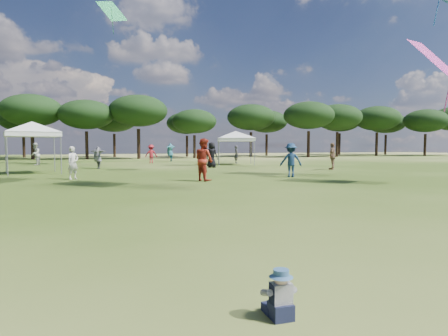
% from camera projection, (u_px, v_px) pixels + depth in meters
% --- Properties ---
extents(tree_line, '(108.78, 17.63, 7.77)m').
position_uv_depth(tree_line, '(129.00, 115.00, 47.17)').
color(tree_line, black).
rests_on(tree_line, ground).
extents(tent_left, '(5.45, 5.45, 3.24)m').
position_uv_depth(tent_left, '(32.00, 124.00, 21.02)').
color(tent_left, gray).
rests_on(tent_left, ground).
extents(tent_right, '(5.78, 5.78, 3.08)m').
position_uv_depth(tent_right, '(236.00, 133.00, 30.83)').
color(tent_right, gray).
rests_on(tent_right, ground).
extents(toddler, '(0.31, 0.34, 0.46)m').
position_uv_depth(toddler, '(280.00, 296.00, 3.45)').
color(toddler, '#151931').
rests_on(toddler, ground).
extents(festival_crowd, '(28.25, 22.59, 1.91)m').
position_uv_depth(festival_crowd, '(111.00, 156.00, 25.45)').
color(festival_crowd, '#BBBAB0').
rests_on(festival_crowd, ground).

